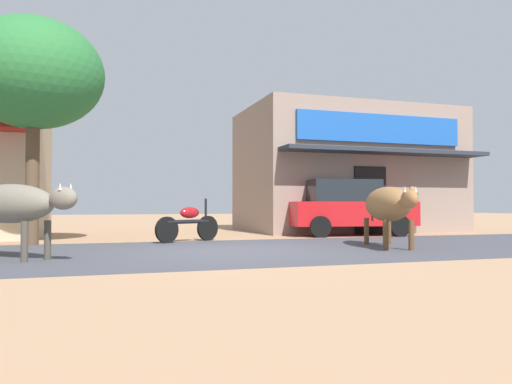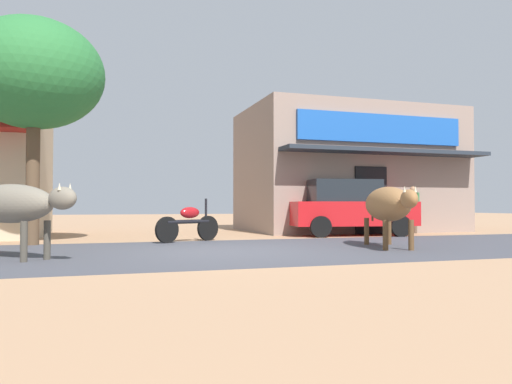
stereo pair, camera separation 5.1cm
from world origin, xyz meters
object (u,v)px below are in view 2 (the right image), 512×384
Objects in this scene: parked_hatchback_car at (347,207)px; cow_near_brown at (12,204)px; roadside_tree at (34,75)px; parked_motorcycle at (189,222)px; pedestrian_by_shop at (413,206)px; cow_far_dark at (388,205)px.

cow_near_brown is at bearing -154.26° from parked_hatchback_car.
parked_hatchback_car is (8.50, 1.02, -3.02)m from roadside_tree.
pedestrian_by_shop is (7.50, 1.51, 0.40)m from parked_motorcycle.
cow_far_dark is at bearing -22.79° from roadside_tree.
cow_far_dark is (-1.22, -4.08, 0.07)m from parked_hatchback_car.
parked_hatchback_car is 1.36× the size of cow_far_dark.
pedestrian_by_shop reaches higher than cow_near_brown.
roadside_tree is 3.02× the size of parked_motorcycle.
cow_far_dark is 5.84m from pedestrian_by_shop.
cow_far_dark is at bearing 0.01° from cow_near_brown.
parked_hatchback_car reaches higher than parked_motorcycle.
parked_hatchback_car reaches higher than pedestrian_by_shop.
cow_far_dark is 1.88× the size of pedestrian_by_shop.
parked_motorcycle is at bearing -168.64° from pedestrian_by_shop.
roadside_tree is at bearing 157.21° from cow_far_dark.
roadside_tree is 2.25× the size of cow_near_brown.
pedestrian_by_shop is at bearing 22.04° from cow_near_brown.
parked_hatchback_car is 2.56× the size of pedestrian_by_shop.
cow_near_brown is 1.52× the size of pedestrian_by_shop.
pedestrian_by_shop is at bearing 11.36° from parked_motorcycle.
pedestrian_by_shop is at bearing 8.45° from parked_hatchback_car.
parked_hatchback_car is 1.69× the size of cow_near_brown.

